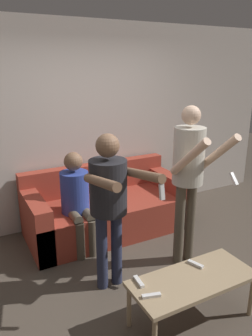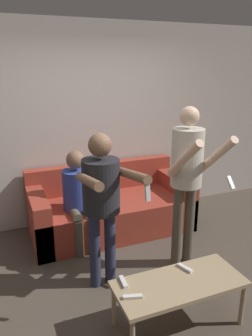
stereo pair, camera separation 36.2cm
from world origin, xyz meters
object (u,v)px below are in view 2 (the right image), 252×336
(person_seated, at_px, (78,194))
(coffee_table, at_px, (179,286))
(remote_near, at_px, (133,297))
(remote_far, at_px, (123,282))
(couch, at_px, (110,209))
(person_standing_right, at_px, (187,171))
(remote_mid, at_px, (185,268))
(person_standing_left, at_px, (102,194))

(person_seated, height_order, coffee_table, person_seated)
(remote_near, bearing_deg, person_seated, 90.00)
(person_seated, relative_size, remote_far, 7.78)
(person_seated, relative_size, coffee_table, 1.08)
(couch, distance_m, person_standing_right, 1.44)
(remote_mid, bearing_deg, person_standing_right, 58.87)
(person_standing_right, relative_size, remote_far, 11.53)
(coffee_table, bearing_deg, remote_near, -175.53)
(coffee_table, height_order, remote_far, remote_far)
(person_standing_left, relative_size, remote_far, 10.25)
(remote_mid, height_order, remote_far, same)
(person_seated, bearing_deg, remote_mid, -68.97)
(couch, relative_size, remote_near, 13.58)
(person_standing_left, distance_m, remote_near, 0.96)
(person_standing_right, distance_m, person_seated, 1.35)
(person_standing_left, bearing_deg, remote_mid, -48.64)
(person_standing_right, bearing_deg, remote_far, -147.68)
(remote_far, bearing_deg, person_seated, 90.01)
(person_standing_left, relative_size, person_seated, 1.32)
(person_standing_right, height_order, remote_near, person_standing_right)
(person_seated, distance_m, remote_mid, 1.61)
(remote_mid, bearing_deg, couch, 92.83)
(remote_near, bearing_deg, couch, 75.54)
(person_standing_left, distance_m, remote_mid, 0.99)
(person_seated, height_order, remote_near, person_seated)
(person_standing_left, xyz_separation_m, coffee_table, (0.41, -0.76, -0.60))
(person_seated, xyz_separation_m, remote_far, (0.00, -1.46, -0.22))
(coffee_table, xyz_separation_m, remote_mid, (0.13, 0.14, 0.06))
(person_seated, bearing_deg, remote_far, -89.99)
(coffee_table, height_order, remote_near, remote_near)
(person_standing_right, height_order, remote_mid, person_standing_right)
(coffee_table, relative_size, remote_mid, 7.13)
(coffee_table, bearing_deg, remote_far, 159.88)
(person_standing_left, bearing_deg, person_seated, 91.62)
(remote_near, bearing_deg, person_standing_right, 39.94)
(person_seated, relative_size, remote_mid, 7.73)
(person_standing_left, relative_size, person_standing_right, 0.89)
(person_standing_left, bearing_deg, couch, 67.15)
(person_standing_right, distance_m, coffee_table, 1.16)
(person_standing_left, distance_m, remote_far, 0.81)
(person_standing_right, bearing_deg, remote_near, -140.06)
(remote_near, height_order, remote_far, same)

